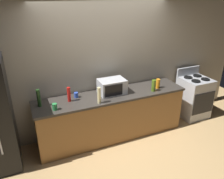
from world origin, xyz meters
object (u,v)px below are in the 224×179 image
at_px(microwave, 112,87).
at_px(mug_green, 55,107).
at_px(bottle_wine, 39,98).
at_px(bottle_hot_sauce, 69,94).
at_px(mug_blue, 76,95).
at_px(bottle_hand_soap, 99,95).
at_px(stove_range, 194,97).
at_px(bottle_olive_oil, 154,86).
at_px(bottle_dish_soap, 158,84).

relative_size(microwave, mug_green, 4.43).
bearing_deg(bottle_wine, bottle_hot_sauce, -1.78).
relative_size(bottle_hot_sauce, mug_blue, 2.75).
distance_m(microwave, bottle_wine, 1.29).
distance_m(microwave, mug_green, 1.11).
distance_m(bottle_hand_soap, mug_green, 0.74).
height_order(stove_range, bottle_olive_oil, bottle_olive_oil).
height_order(microwave, bottle_dish_soap, microwave).
bearing_deg(mug_blue, bottle_dish_soap, -8.18).
bearing_deg(stove_range, bottle_dish_soap, -175.56).
bearing_deg(mug_green, bottle_olive_oil, -0.13).
xyz_separation_m(stove_range, bottle_dish_soap, (-1.06, -0.08, 0.53)).
relative_size(microwave, bottle_dish_soap, 2.58).
distance_m(stove_range, microwave, 2.06).
xyz_separation_m(bottle_wine, mug_blue, (0.64, 0.08, -0.10)).
relative_size(bottle_dish_soap, mug_blue, 1.98).
distance_m(bottle_hand_soap, mug_blue, 0.49).
distance_m(bottle_hand_soap, bottle_olive_oil, 1.12).
height_order(bottle_wine, mug_green, bottle_wine).
relative_size(bottle_olive_oil, bottle_dish_soap, 1.19).
height_order(bottle_hand_soap, bottle_olive_oil, bottle_hand_soap).
height_order(bottle_hot_sauce, bottle_wine, bottle_wine).
relative_size(bottle_hot_sauce, mug_green, 2.39).
distance_m(bottle_olive_oil, mug_green, 1.85).
distance_m(bottle_dish_soap, mug_blue, 1.59).
height_order(microwave, bottle_hand_soap, bottle_hand_soap).
distance_m(bottle_hot_sauce, bottle_wine, 0.49).
bearing_deg(bottle_hot_sauce, bottle_dish_soap, -4.19).
bearing_deg(bottle_dish_soap, mug_blue, 171.82).
height_order(stove_range, mug_blue, stove_range).
xyz_separation_m(bottle_olive_oil, bottle_dish_soap, (0.16, 0.09, -0.02)).
bearing_deg(bottle_olive_oil, mug_green, 179.87).
distance_m(bottle_wine, bottle_olive_oil, 2.07).
bearing_deg(bottle_hot_sauce, bottle_wine, 178.22).
bearing_deg(mug_blue, microwave, -8.32).
xyz_separation_m(stove_range, bottle_hand_soap, (-2.34, -0.23, 0.58)).
distance_m(microwave, bottle_hand_soap, 0.45).
height_order(bottle_olive_oil, mug_blue, bottle_olive_oil).
height_order(bottle_hot_sauce, bottle_olive_oil, bottle_hot_sauce).
xyz_separation_m(bottle_hand_soap, bottle_olive_oil, (1.12, 0.06, -0.03)).
bearing_deg(mug_green, mug_blue, 35.40).
relative_size(bottle_wine, mug_blue, 3.18).
distance_m(bottle_wine, mug_green, 0.32).
height_order(microwave, bottle_olive_oil, microwave).
distance_m(stove_range, mug_blue, 2.68).
relative_size(bottle_dish_soap, mug_green, 1.72).
bearing_deg(bottle_hot_sauce, bottle_hand_soap, -31.37).
bearing_deg(microwave, mug_blue, 171.68).
xyz_separation_m(microwave, bottle_dish_soap, (0.92, -0.13, -0.04)).
relative_size(microwave, bottle_hot_sauce, 1.85).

